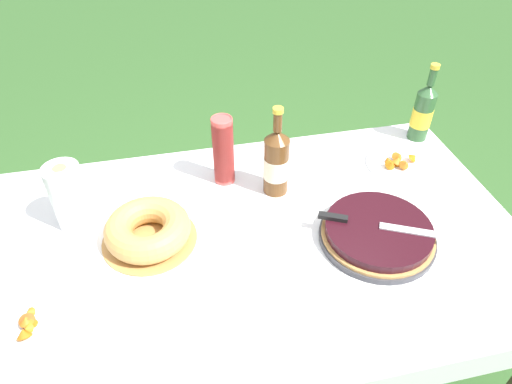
{
  "coord_description": "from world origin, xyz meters",
  "views": [
    {
      "loc": [
        -0.2,
        -0.96,
        1.8
      ],
      "look_at": [
        0.04,
        0.14,
        0.84
      ],
      "focal_mm": 32.0,
      "sensor_mm": 36.0,
      "label": 1
    }
  ],
  "objects_px": {
    "snack_plate_left": "(23,326)",
    "paper_towel_roll": "(69,196)",
    "cider_bottle_green": "(423,112)",
    "berry_tart": "(378,233)",
    "serving_knife": "(370,223)",
    "cup_stack": "(223,151)",
    "cider_bottle_amber": "(276,162)",
    "snack_plate_near": "(397,162)",
    "bundt_cake": "(148,230)"
  },
  "relations": [
    {
      "from": "serving_knife",
      "to": "cider_bottle_amber",
      "type": "distance_m",
      "value": 0.36
    },
    {
      "from": "cider_bottle_green",
      "to": "cider_bottle_amber",
      "type": "distance_m",
      "value": 0.67
    },
    {
      "from": "bundt_cake",
      "to": "paper_towel_roll",
      "type": "relative_size",
      "value": 1.31
    },
    {
      "from": "cup_stack",
      "to": "cider_bottle_green",
      "type": "height_order",
      "value": "cider_bottle_green"
    },
    {
      "from": "snack_plate_left",
      "to": "cup_stack",
      "type": "bearing_deg",
      "value": 39.06
    },
    {
      "from": "bundt_cake",
      "to": "cup_stack",
      "type": "bearing_deg",
      "value": 41.56
    },
    {
      "from": "cup_stack",
      "to": "snack_plate_near",
      "type": "distance_m",
      "value": 0.65
    },
    {
      "from": "cup_stack",
      "to": "cider_bottle_green",
      "type": "xyz_separation_m",
      "value": [
        0.8,
        0.1,
        -0.01
      ]
    },
    {
      "from": "snack_plate_near",
      "to": "serving_knife",
      "type": "bearing_deg",
      "value": -128.19
    },
    {
      "from": "berry_tart",
      "to": "cup_stack",
      "type": "relative_size",
      "value": 1.4
    },
    {
      "from": "cider_bottle_amber",
      "to": "snack_plate_near",
      "type": "height_order",
      "value": "cider_bottle_amber"
    },
    {
      "from": "snack_plate_left",
      "to": "cider_bottle_amber",
      "type": "bearing_deg",
      "value": 27.37
    },
    {
      "from": "snack_plate_near",
      "to": "snack_plate_left",
      "type": "xyz_separation_m",
      "value": [
        -1.24,
        -0.44,
        -0.0
      ]
    },
    {
      "from": "bundt_cake",
      "to": "cider_bottle_green",
      "type": "bearing_deg",
      "value": 17.93
    },
    {
      "from": "serving_knife",
      "to": "cup_stack",
      "type": "height_order",
      "value": "cup_stack"
    },
    {
      "from": "bundt_cake",
      "to": "cider_bottle_amber",
      "type": "distance_m",
      "value": 0.47
    },
    {
      "from": "snack_plate_near",
      "to": "paper_towel_roll",
      "type": "xyz_separation_m",
      "value": [
        -1.13,
        -0.06,
        0.1
      ]
    },
    {
      "from": "berry_tart",
      "to": "bundt_cake",
      "type": "height_order",
      "value": "bundt_cake"
    },
    {
      "from": "berry_tart",
      "to": "snack_plate_near",
      "type": "xyz_separation_m",
      "value": [
        0.23,
        0.34,
        -0.01
      ]
    },
    {
      "from": "serving_knife",
      "to": "cup_stack",
      "type": "relative_size",
      "value": 1.37
    },
    {
      "from": "cup_stack",
      "to": "cider_bottle_green",
      "type": "distance_m",
      "value": 0.8
    },
    {
      "from": "snack_plate_left",
      "to": "paper_towel_roll",
      "type": "xyz_separation_m",
      "value": [
        0.11,
        0.38,
        0.1
      ]
    },
    {
      "from": "bundt_cake",
      "to": "paper_towel_roll",
      "type": "xyz_separation_m",
      "value": [
        -0.22,
        0.13,
        0.07
      ]
    },
    {
      "from": "cider_bottle_amber",
      "to": "snack_plate_near",
      "type": "relative_size",
      "value": 1.45
    },
    {
      "from": "serving_knife",
      "to": "cider_bottle_amber",
      "type": "height_order",
      "value": "cider_bottle_amber"
    },
    {
      "from": "berry_tart",
      "to": "cider_bottle_green",
      "type": "distance_m",
      "value": 0.64
    },
    {
      "from": "cider_bottle_amber",
      "to": "snack_plate_near",
      "type": "xyz_separation_m",
      "value": [
        0.48,
        0.04,
        -0.11
      ]
    },
    {
      "from": "cup_stack",
      "to": "paper_towel_roll",
      "type": "relative_size",
      "value": 1.15
    },
    {
      "from": "cider_bottle_green",
      "to": "snack_plate_near",
      "type": "xyz_separation_m",
      "value": [
        -0.16,
        -0.16,
        -0.1
      ]
    },
    {
      "from": "serving_knife",
      "to": "bundt_cake",
      "type": "bearing_deg",
      "value": -165.75
    },
    {
      "from": "cup_stack",
      "to": "snack_plate_near",
      "type": "bearing_deg",
      "value": -4.61
    },
    {
      "from": "cider_bottle_amber",
      "to": "paper_towel_roll",
      "type": "height_order",
      "value": "cider_bottle_amber"
    },
    {
      "from": "berry_tart",
      "to": "cider_bottle_amber",
      "type": "height_order",
      "value": "cider_bottle_amber"
    },
    {
      "from": "serving_knife",
      "to": "snack_plate_left",
      "type": "distance_m",
      "value": 0.99
    },
    {
      "from": "bundt_cake",
      "to": "paper_towel_roll",
      "type": "bearing_deg",
      "value": 149.67
    },
    {
      "from": "snack_plate_near",
      "to": "bundt_cake",
      "type": "bearing_deg",
      "value": -168.15
    },
    {
      "from": "cider_bottle_green",
      "to": "cider_bottle_amber",
      "type": "relative_size",
      "value": 0.96
    },
    {
      "from": "snack_plate_left",
      "to": "snack_plate_near",
      "type": "bearing_deg",
      "value": 19.42
    },
    {
      "from": "cider_bottle_green",
      "to": "snack_plate_left",
      "type": "relative_size",
      "value": 1.62
    },
    {
      "from": "serving_knife",
      "to": "snack_plate_near",
      "type": "bearing_deg",
      "value": 77.75
    },
    {
      "from": "berry_tart",
      "to": "serving_knife",
      "type": "height_order",
      "value": "serving_knife"
    },
    {
      "from": "snack_plate_left",
      "to": "cider_bottle_green",
      "type": "bearing_deg",
      "value": 22.94
    },
    {
      "from": "berry_tart",
      "to": "cider_bottle_green",
      "type": "height_order",
      "value": "cider_bottle_green"
    },
    {
      "from": "snack_plate_near",
      "to": "paper_towel_roll",
      "type": "bearing_deg",
      "value": -176.93
    },
    {
      "from": "serving_knife",
      "to": "snack_plate_near",
      "type": "xyz_separation_m",
      "value": [
        0.26,
        0.33,
        -0.05
      ]
    },
    {
      "from": "paper_towel_roll",
      "to": "berry_tart",
      "type": "bearing_deg",
      "value": -17.13
    },
    {
      "from": "bundt_cake",
      "to": "cider_bottle_green",
      "type": "height_order",
      "value": "cider_bottle_green"
    },
    {
      "from": "serving_knife",
      "to": "bundt_cake",
      "type": "xyz_separation_m",
      "value": [
        -0.65,
        0.14,
        -0.02
      ]
    },
    {
      "from": "cider_bottle_green",
      "to": "paper_towel_roll",
      "type": "distance_m",
      "value": 1.31
    },
    {
      "from": "serving_knife",
      "to": "snack_plate_near",
      "type": "relative_size",
      "value": 1.56
    }
  ]
}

